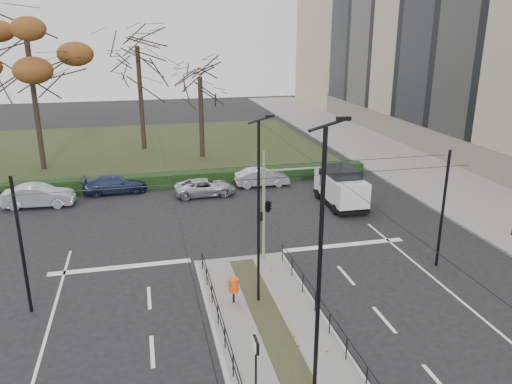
# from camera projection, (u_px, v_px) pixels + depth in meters

# --- Properties ---
(ground) EXTENTS (140.00, 140.00, 0.00)m
(ground) POSITION_uv_depth(u_px,v_px,m) (262.00, 308.00, 21.40)
(ground) COLOR black
(ground) RESTS_ON ground
(median_island) EXTENTS (4.40, 15.00, 0.14)m
(median_island) POSITION_uv_depth(u_px,v_px,m) (278.00, 340.00, 19.06)
(median_island) COLOR slate
(median_island) RESTS_ON ground
(sidewalk_east) EXTENTS (8.00, 90.00, 0.14)m
(sidewalk_east) POSITION_uv_depth(u_px,v_px,m) (396.00, 160.00, 45.64)
(sidewalk_east) COLOR slate
(sidewalk_east) RESTS_ON ground
(park) EXTENTS (38.00, 26.00, 0.10)m
(park) POSITION_uv_depth(u_px,v_px,m) (127.00, 149.00, 49.72)
(park) COLOR #253018
(park) RESTS_ON ground
(hedge) EXTENTS (38.00, 1.00, 1.00)m
(hedge) POSITION_uv_depth(u_px,v_px,m) (125.00, 183.00, 37.17)
(hedge) COLOR black
(hedge) RESTS_ON ground
(apartment_block) EXTENTS (13.09, 52.10, 21.64)m
(apartment_block) POSITION_uv_depth(u_px,v_px,m) (493.00, 41.00, 46.42)
(apartment_block) COLOR tan
(apartment_block) RESTS_ON ground
(median_railing) EXTENTS (4.14, 13.24, 0.92)m
(median_railing) POSITION_uv_depth(u_px,v_px,m) (279.00, 321.00, 18.69)
(median_railing) COLOR black
(median_railing) RESTS_ON median_island
(catenary) EXTENTS (20.00, 34.00, 6.00)m
(catenary) POSITION_uv_depth(u_px,v_px,m) (254.00, 221.00, 21.84)
(catenary) COLOR black
(catenary) RESTS_ON ground
(traffic_light) EXTENTS (3.45, 1.96, 5.07)m
(traffic_light) POSITION_uv_depth(u_px,v_px,m) (269.00, 204.00, 24.93)
(traffic_light) COLOR gray
(traffic_light) RESTS_ON median_island
(litter_bin) EXTENTS (0.44, 0.44, 1.13)m
(litter_bin) POSITION_uv_depth(u_px,v_px,m) (234.00, 286.00, 21.36)
(litter_bin) COLOR black
(litter_bin) RESTS_ON median_island
(info_panel) EXTENTS (0.12, 0.54, 2.08)m
(info_panel) POSITION_uv_depth(u_px,v_px,m) (256.00, 351.00, 15.63)
(info_panel) COLOR black
(info_panel) RESTS_ON median_island
(streetlamp_median_near) EXTENTS (0.76, 0.15, 9.04)m
(streetlamp_median_near) POSITION_uv_depth(u_px,v_px,m) (320.00, 269.00, 14.51)
(streetlamp_median_near) COLOR black
(streetlamp_median_near) RESTS_ON median_island
(streetlamp_median_far) EXTENTS (0.68, 0.14, 8.11)m
(streetlamp_median_far) POSITION_uv_depth(u_px,v_px,m) (259.00, 212.00, 20.49)
(streetlamp_median_far) COLOR black
(streetlamp_median_far) RESTS_ON median_island
(parked_car_second) EXTENTS (4.69, 1.87, 1.52)m
(parked_car_second) POSITION_uv_depth(u_px,v_px,m) (39.00, 196.00, 33.55)
(parked_car_second) COLOR #ACAFB4
(parked_car_second) RESTS_ON ground
(parked_car_third) EXTENTS (4.65, 2.09, 1.32)m
(parked_car_third) POSITION_uv_depth(u_px,v_px,m) (115.00, 184.00, 36.42)
(parked_car_third) COLOR #1E2846
(parked_car_third) RESTS_ON ground
(parked_car_fourth) EXTENTS (4.41, 2.15, 1.21)m
(parked_car_fourth) POSITION_uv_depth(u_px,v_px,m) (205.00, 187.00, 35.88)
(parked_car_fourth) COLOR #ACAFB4
(parked_car_fourth) RESTS_ON ground
(white_van) EXTENTS (2.31, 5.03, 2.62)m
(white_van) POSITION_uv_depth(u_px,v_px,m) (341.00, 186.00, 33.66)
(white_van) COLOR silver
(white_van) RESTS_ON ground
(rust_tree) EXTENTS (10.67, 10.67, 14.08)m
(rust_tree) POSITION_uv_depth(u_px,v_px,m) (26.00, 38.00, 39.35)
(rust_tree) COLOR black
(rust_tree) RESTS_ON park
(bare_tree_center) EXTENTS (6.97, 6.97, 13.11)m
(bare_tree_center) POSITION_uv_depth(u_px,v_px,m) (138.00, 54.00, 47.15)
(bare_tree_center) COLOR black
(bare_tree_center) RESTS_ON park
(bare_tree_near) EXTENTS (5.06, 5.06, 9.73)m
(bare_tree_near) POSITION_uv_depth(u_px,v_px,m) (200.00, 83.00, 44.67)
(bare_tree_near) COLOR black
(bare_tree_near) RESTS_ON park
(parked_car_fifth) EXTENTS (4.16, 1.53, 1.36)m
(parked_car_fifth) POSITION_uv_depth(u_px,v_px,m) (262.00, 177.00, 38.05)
(parked_car_fifth) COLOR #ACAFB4
(parked_car_fifth) RESTS_ON ground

